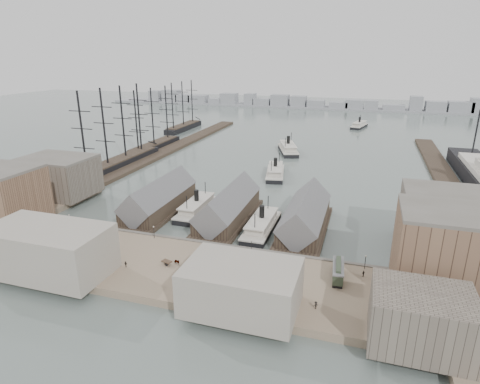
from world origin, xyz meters
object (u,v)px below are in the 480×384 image
(horse_cart_right, at_px, (247,286))
(tram, at_px, (338,272))
(horse_cart_center, at_px, (174,262))
(ferry_docked_west, at_px, (197,207))
(horse_cart_left, at_px, (71,233))

(horse_cart_right, bearing_deg, tram, -47.48)
(horse_cart_center, bearing_deg, horse_cart_right, -86.81)
(tram, relative_size, horse_cart_right, 2.17)
(tram, bearing_deg, horse_cart_right, -155.03)
(ferry_docked_west, relative_size, horse_cart_center, 5.05)
(horse_cart_left, height_order, horse_cart_right, horse_cart_left)
(ferry_docked_west, distance_m, horse_cart_left, 42.61)
(ferry_docked_west, distance_m, horse_cart_right, 55.13)
(horse_cart_left, height_order, horse_cart_center, horse_cart_center)
(horse_cart_left, relative_size, horse_cart_center, 0.94)
(ferry_docked_west, xyz_separation_m, horse_cart_right, (32.13, -44.79, 0.63))
(ferry_docked_west, height_order, tram, ferry_docked_west)
(tram, height_order, horse_cart_center, tram)
(tram, height_order, horse_cart_left, tram)
(ferry_docked_west, xyz_separation_m, horse_cart_center, (10.84, -39.85, 0.71))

